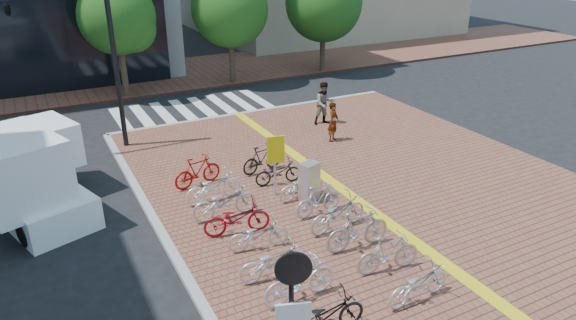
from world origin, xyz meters
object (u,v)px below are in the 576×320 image
bike_9 (388,253)px  bike_15 (262,159)px  bike_4 (237,218)px  bike_8 (419,284)px  box_truck (28,174)px  traffic_light_pole (68,36)px  bike_10 (358,229)px  bike_2 (274,261)px  yellow_sign (275,155)px  pedestrian_b (324,103)px  bike_0 (327,315)px  bike_6 (214,186)px  bike_3 (259,234)px  bike_13 (301,185)px  utility_box (309,182)px  pedestrian_a (333,122)px  bike_1 (300,280)px  notice_sign (292,314)px  bike_5 (225,201)px  bike_7 (198,171)px  bike_14 (278,172)px  bike_12 (319,199)px  bike_11 (338,213)px

bike_9 → bike_15: bearing=9.9°
bike_4 → bike_8: bearing=-140.5°
bike_9 → box_truck: box_truck is taller
bike_15 → traffic_light_pole: traffic_light_pole is taller
bike_10 → bike_15: size_ratio=1.17×
bike_2 → box_truck: box_truck is taller
bike_4 → yellow_sign: (1.98, 1.57, 0.93)m
bike_15 → pedestrian_b: bearing=-65.4°
bike_0 → bike_6: 6.70m
bike_3 → bike_13: bike_13 is taller
bike_6 → pedestrian_b: size_ratio=0.99×
pedestrian_b → utility_box: 7.28m
bike_4 → pedestrian_a: pedestrian_a is taller
bike_2 → bike_8: bearing=-126.9°
bike_1 → bike_9: size_ratio=1.08×
bike_0 → traffic_light_pole: bearing=15.6°
bike_2 → traffic_light_pole: bearing=20.3°
bike_0 → bike_8: size_ratio=1.01×
bike_0 → bike_15: bearing=-13.3°
notice_sign → bike_3: bearing=71.8°
bike_5 → pedestrian_b: pedestrian_b is taller
bike_2 → bike_7: (0.01, 5.76, 0.04)m
pedestrian_a → bike_13: bearing=-170.2°
bike_15 → pedestrian_a: pedestrian_a is taller
bike_5 → bike_10: size_ratio=1.04×
box_truck → bike_5: bearing=-32.5°
yellow_sign → bike_2: bearing=-116.9°
bike_14 → bike_0: bearing=168.2°
bike_9 → yellow_sign: yellow_sign is taller
bike_1 → pedestrian_a: pedestrian_a is taller
bike_2 → bike_13: bearing=-32.9°
bike_0 → pedestrian_a: 11.18m
bike_7 → bike_12: bearing=-156.0°
bike_2 → bike_11: bike_11 is taller
bike_3 → bike_4: 0.99m
bike_11 → bike_14: size_ratio=1.20×
bike_5 → bike_7: bike_5 is taller
bike_7 → bike_4: bearing=167.8°
utility_box → yellow_sign: size_ratio=0.62×
pedestrian_b → bike_10: bearing=-108.9°
pedestrian_b → bike_9: bearing=-105.8°
bike_15 → traffic_light_pole: size_ratio=0.25×
bike_8 → bike_11: (0.09, 3.51, 0.05)m
bike_3 → traffic_light_pole: 10.52m
bike_3 → bike_11: (2.41, -0.11, 0.07)m
box_truck → bike_12: bearing=-29.8°
notice_sign → traffic_light_pole: traffic_light_pole is taller
pedestrian_b → traffic_light_pole: size_ratio=0.29×
bike_5 → yellow_sign: 2.21m
notice_sign → traffic_light_pole: (-1.48, 14.08, 2.37)m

